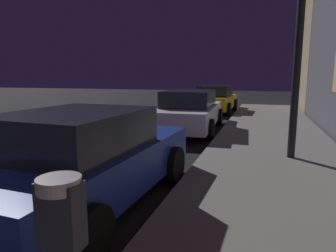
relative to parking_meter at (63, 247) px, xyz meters
The scene contains 4 objects.
parking_meter is the anchor object (origin of this frame).
car_blue 3.09m from the parking_meter, 122.07° to the left, with size 2.16×4.22×1.43m.
car_white 9.16m from the parking_meter, 100.20° to the left, with size 2.18×4.68×1.43m.
car_yellow_cab 14.93m from the parking_meter, 96.24° to the left, with size 2.12×4.09×1.43m.
Camera 1 is at (5.28, -1.64, 1.89)m, focal length 31.34 mm.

